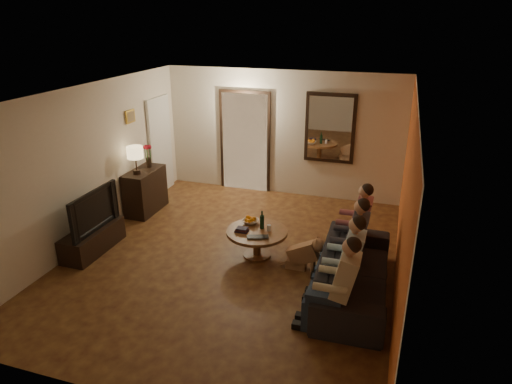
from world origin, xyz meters
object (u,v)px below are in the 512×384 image
(table_lamp, at_px, (136,160))
(tv, at_px, (89,210))
(person_c, at_px, (351,244))
(dog, at_px, (303,252))
(wine_bottle, at_px, (262,219))
(laptop, at_px, (258,239))
(person_d, at_px, (356,226))
(sofa, at_px, (354,272))
(person_b, at_px, (346,264))
(tv_stand, at_px, (93,240))
(dresser, at_px, (145,191))
(coffee_table, at_px, (257,243))
(person_a, at_px, (339,289))
(bowl, at_px, (251,222))

(table_lamp, height_order, tv, table_lamp)
(person_c, xyz_separation_m, dog, (-0.70, 0.11, -0.32))
(wine_bottle, distance_m, laptop, 0.41)
(table_lamp, bearing_deg, wine_bottle, -15.17)
(person_d, relative_size, dog, 2.14)
(sofa, xyz_separation_m, person_b, (-0.10, -0.30, 0.27))
(tv_stand, relative_size, tv, 1.03)
(dresser, xyz_separation_m, laptop, (2.71, -1.32, 0.04))
(dresser, distance_m, coffee_table, 2.81)
(person_a, relative_size, coffee_table, 1.24)
(tv_stand, relative_size, person_a, 0.99)
(person_b, height_order, wine_bottle, person_b)
(tv_stand, xyz_separation_m, tv, (0.00, 0.00, 0.53))
(dresser, distance_m, bowl, 2.56)
(tv_stand, xyz_separation_m, wine_bottle, (2.66, 0.74, 0.41))
(table_lamp, height_order, sofa, table_lamp)
(tv_stand, height_order, tv, tv)
(person_a, relative_size, laptop, 3.65)
(tv_stand, height_order, dog, dog)
(bowl, bearing_deg, dresser, 161.32)
(person_c, xyz_separation_m, person_d, (0.00, 0.60, 0.00))
(sofa, xyz_separation_m, coffee_table, (-1.59, 0.58, -0.11))
(bowl, bearing_deg, wine_bottle, -27.55)
(dog, relative_size, laptop, 1.70)
(person_d, distance_m, bowl, 1.67)
(person_c, bearing_deg, dog, 170.77)
(tv, relative_size, bowl, 4.44)
(tv_stand, bearing_deg, bowl, 19.59)
(person_a, bearing_deg, tv_stand, 168.46)
(dresser, bearing_deg, tv, -90.00)
(table_lamp, height_order, person_b, table_lamp)
(table_lamp, xyz_separation_m, laptop, (2.71, -1.10, -0.65))
(person_b, bearing_deg, coffee_table, 149.38)
(tv_stand, relative_size, person_c, 0.99)
(sofa, distance_m, bowl, 1.94)
(person_b, xyz_separation_m, laptop, (-1.39, 0.60, -0.14))
(tv, bearing_deg, wine_bottle, -74.36)
(person_c, relative_size, laptop, 3.65)
(table_lamp, bearing_deg, dresser, 90.00)
(person_b, distance_m, coffee_table, 1.77)
(tv, bearing_deg, person_a, -101.54)
(sofa, bearing_deg, person_b, 160.08)
(tv, height_order, laptop, tv)
(person_c, relative_size, dog, 2.14)
(tv_stand, bearing_deg, person_d, 13.26)
(coffee_table, xyz_separation_m, laptop, (0.10, -0.28, 0.24))
(person_c, bearing_deg, person_d, 90.00)
(person_a, bearing_deg, wine_bottle, 132.28)
(person_d, xyz_separation_m, coffee_table, (-1.49, -0.32, -0.38))
(sofa, distance_m, dog, 0.91)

